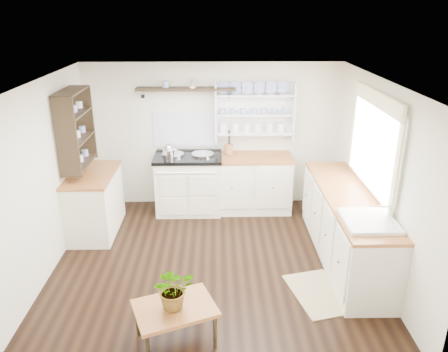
% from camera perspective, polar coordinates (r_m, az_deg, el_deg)
% --- Properties ---
extents(floor, '(4.00, 3.80, 0.01)m').
position_cam_1_polar(floor, '(5.73, -1.45, -11.23)').
color(floor, black).
rests_on(floor, ground).
extents(wall_back, '(4.00, 0.02, 2.30)m').
position_cam_1_polar(wall_back, '(7.00, -1.46, 5.30)').
color(wall_back, silver).
rests_on(wall_back, ground).
extents(wall_right, '(0.02, 3.80, 2.30)m').
position_cam_1_polar(wall_right, '(5.55, 19.53, -0.33)').
color(wall_right, silver).
rests_on(wall_right, ground).
extents(wall_left, '(0.02, 3.80, 2.30)m').
position_cam_1_polar(wall_left, '(5.59, -22.52, -0.60)').
color(wall_left, silver).
rests_on(wall_left, ground).
extents(ceiling, '(4.00, 3.80, 0.01)m').
position_cam_1_polar(ceiling, '(4.89, -1.71, 12.10)').
color(ceiling, white).
rests_on(ceiling, wall_back).
extents(window, '(0.08, 1.55, 1.22)m').
position_cam_1_polar(window, '(5.54, 19.05, 4.23)').
color(window, white).
rests_on(window, wall_right).
extents(aga_cooker, '(1.04, 0.72, 0.96)m').
position_cam_1_polar(aga_cooker, '(6.93, -4.63, -0.88)').
color(aga_cooker, white).
rests_on(aga_cooker, floor).
extents(back_cabinets, '(1.27, 0.63, 0.90)m').
position_cam_1_polar(back_cabinets, '(6.97, 3.52, -0.83)').
color(back_cabinets, white).
rests_on(back_cabinets, floor).
extents(right_cabinets, '(0.62, 2.43, 0.90)m').
position_cam_1_polar(right_cabinets, '(5.82, 15.59, -6.31)').
color(right_cabinets, white).
rests_on(right_cabinets, floor).
extents(belfast_sink, '(0.55, 0.60, 0.45)m').
position_cam_1_polar(belfast_sink, '(5.04, 18.28, -6.80)').
color(belfast_sink, white).
rests_on(belfast_sink, right_cabinets).
extents(left_cabinets, '(0.62, 1.13, 0.90)m').
position_cam_1_polar(left_cabinets, '(6.54, -16.54, -3.25)').
color(left_cabinets, white).
rests_on(left_cabinets, floor).
extents(plate_rack, '(1.20, 0.22, 0.90)m').
position_cam_1_polar(plate_rack, '(6.89, 3.98, 8.47)').
color(plate_rack, white).
rests_on(plate_rack, wall_back).
extents(high_shelf, '(1.50, 0.29, 0.16)m').
position_cam_1_polar(high_shelf, '(6.72, -5.00, 11.20)').
color(high_shelf, black).
rests_on(high_shelf, wall_back).
extents(left_shelving, '(0.28, 0.80, 1.05)m').
position_cam_1_polar(left_shelving, '(6.23, -18.83, 5.92)').
color(left_shelving, black).
rests_on(left_shelving, wall_left).
extents(kettle, '(0.18, 0.18, 0.21)m').
position_cam_1_polar(kettle, '(6.64, -7.25, 3.22)').
color(kettle, silver).
rests_on(kettle, aga_cooker).
extents(utensil_crock, '(0.14, 0.14, 0.16)m').
position_cam_1_polar(utensil_crock, '(6.84, 0.60, 3.52)').
color(utensil_crock, '#926135').
rests_on(utensil_crock, back_cabinets).
extents(center_table, '(0.90, 0.77, 0.41)m').
position_cam_1_polar(center_table, '(4.40, -6.43, -17.08)').
color(center_table, brown).
rests_on(center_table, floor).
extents(potted_plant, '(0.46, 0.42, 0.42)m').
position_cam_1_polar(potted_plant, '(4.24, -6.58, -14.35)').
color(potted_plant, '#3F7233').
rests_on(potted_plant, center_table).
extents(floor_rug, '(0.74, 0.96, 0.02)m').
position_cam_1_polar(floor_rug, '(5.30, 12.21, -14.74)').
color(floor_rug, '#948756').
rests_on(floor_rug, floor).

